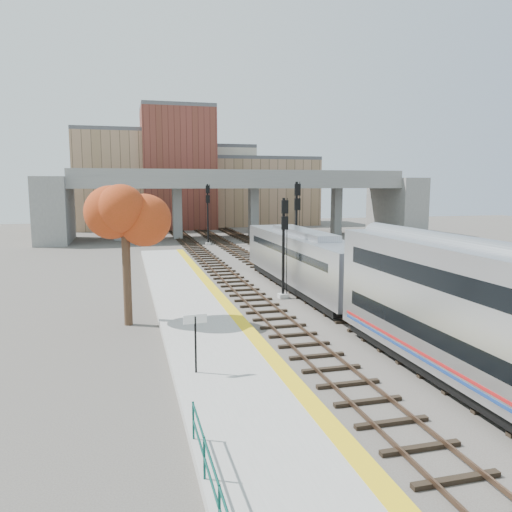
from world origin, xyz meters
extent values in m
plane|color=#47423D|center=(0.00, 0.00, 0.00)|extent=(160.00, 160.00, 0.00)
cube|color=#9E9E99|center=(-7.25, 0.00, 0.17)|extent=(4.50, 60.00, 0.35)
cube|color=yellow|center=(-5.35, 0.00, 0.35)|extent=(0.70, 60.00, 0.01)
cube|color=black|center=(-3.20, 12.50, 0.07)|extent=(2.50, 95.00, 0.14)
cube|color=brown|center=(-3.92, 12.50, 0.18)|extent=(0.07, 95.00, 0.14)
cube|color=brown|center=(-2.48, 12.50, 0.18)|extent=(0.07, 95.00, 0.14)
cube|color=black|center=(1.00, 12.50, 0.07)|extent=(2.50, 95.00, 0.14)
cube|color=brown|center=(0.28, 12.50, 0.18)|extent=(0.07, 95.00, 0.14)
cube|color=brown|center=(1.72, 12.50, 0.18)|extent=(0.07, 95.00, 0.14)
cube|color=black|center=(5.00, 12.50, 0.07)|extent=(2.50, 95.00, 0.14)
cube|color=brown|center=(4.28, 12.50, 0.18)|extent=(0.07, 95.00, 0.14)
cube|color=brown|center=(5.72, 12.50, 0.18)|extent=(0.07, 95.00, 0.14)
cube|color=slate|center=(5.00, 45.00, 7.75)|extent=(46.00, 10.00, 1.50)
cube|color=slate|center=(5.00, 40.20, 9.00)|extent=(46.00, 0.20, 1.00)
cube|color=slate|center=(5.00, 49.80, 9.00)|extent=(46.00, 0.20, 1.00)
cube|color=slate|center=(-12.00, 45.00, 3.50)|extent=(1.20, 1.60, 7.00)
cube|color=slate|center=(-4.00, 45.00, 3.50)|extent=(1.20, 1.60, 7.00)
cube|color=slate|center=(7.00, 45.00, 3.50)|extent=(1.20, 1.60, 7.00)
cube|color=slate|center=(20.00, 45.00, 3.50)|extent=(1.20, 1.60, 7.00)
cube|color=slate|center=(-20.00, 45.00, 4.25)|extent=(4.00, 12.00, 8.50)
cube|color=slate|center=(30.00, 45.00, 4.25)|extent=(4.00, 12.00, 8.50)
cube|color=#A67F60|center=(-10.00, 65.00, 8.00)|extent=(18.00, 14.00, 16.00)
cube|color=#4C4C4F|center=(-10.00, 65.00, 16.30)|extent=(18.00, 14.00, 0.60)
cube|color=beige|center=(4.00, 70.00, 7.00)|extent=(16.00, 16.00, 14.00)
cube|color=#4C4C4F|center=(4.00, 70.00, 14.30)|extent=(16.00, 16.00, 0.60)
cube|color=brown|center=(-2.00, 62.00, 10.00)|extent=(12.00, 10.00, 20.00)
cube|color=#4C4C4F|center=(-2.00, 62.00, 20.30)|extent=(12.00, 10.00, 0.60)
cube|color=#A67F60|center=(14.00, 68.00, 6.00)|extent=(20.00, 14.00, 12.00)
cube|color=#4C4C4F|center=(14.00, 68.00, 12.30)|extent=(20.00, 14.00, 0.60)
cube|color=black|center=(14.00, 28.00, 0.02)|extent=(14.00, 18.00, 0.04)
cube|color=#A8AAB2|center=(1.00, 7.66, 2.35)|extent=(3.00, 19.00, 3.20)
cube|color=black|center=(1.00, 17.18, 2.95)|extent=(2.20, 0.06, 1.10)
cube|color=black|center=(1.00, 7.66, 2.95)|extent=(3.02, 16.15, 0.50)
cube|color=black|center=(1.00, 7.66, 0.50)|extent=(2.70, 17.10, 0.50)
cube|color=#A8AAB2|center=(1.00, 7.66, 4.15)|extent=(1.60, 9.50, 0.40)
cube|color=#9E9E99|center=(-1.10, 5.65, 0.15)|extent=(0.60, 0.60, 0.30)
cylinder|color=black|center=(-1.10, 5.65, 3.31)|extent=(0.19, 0.19, 6.62)
cube|color=black|center=(-1.10, 5.40, 6.05)|extent=(0.43, 0.18, 0.85)
cube|color=black|center=(-1.10, 5.40, 5.01)|extent=(0.43, 0.18, 0.85)
cube|color=#9E9E99|center=(3.00, 14.86, 0.15)|extent=(0.60, 0.60, 0.30)
cylinder|color=black|center=(3.00, 14.86, 3.86)|extent=(0.22, 0.22, 7.72)
cube|color=black|center=(3.00, 14.61, 7.06)|extent=(0.50, 0.18, 0.99)
cube|color=black|center=(3.00, 14.61, 5.84)|extent=(0.50, 0.18, 0.99)
cube|color=#9E9E99|center=(-1.10, 36.35, 0.15)|extent=(0.60, 0.60, 0.30)
cylinder|color=black|center=(-1.10, 36.35, 3.78)|extent=(0.22, 0.22, 7.56)
cube|color=black|center=(-1.10, 36.10, 6.91)|extent=(0.49, 0.18, 0.97)
cube|color=black|center=(-1.10, 36.10, 5.72)|extent=(0.49, 0.18, 0.97)
cylinder|color=black|center=(-8.64, -6.99, 1.45)|extent=(0.08, 0.08, 2.20)
cube|color=white|center=(-8.64, -6.99, 2.45)|extent=(0.90, 0.13, 0.35)
cylinder|color=#382619|center=(-11.07, 1.69, 2.74)|extent=(0.44, 0.44, 5.48)
ellipsoid|color=red|center=(-11.07, 1.69, 5.88)|extent=(3.60, 3.60, 3.92)
imported|color=#99999E|center=(12.39, 25.97, 0.60)|extent=(1.89, 3.47, 1.12)
imported|color=#99999E|center=(15.75, 29.81, 0.63)|extent=(1.52, 3.64, 1.17)
imported|color=#99999E|center=(18.12, 32.53, 0.63)|extent=(2.53, 4.33, 1.18)
camera|label=1|loc=(-11.04, -25.19, 7.43)|focal=35.00mm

